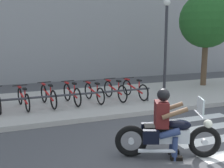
# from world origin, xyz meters

# --- Properties ---
(ground_plane) EXTENTS (48.00, 48.00, 0.00)m
(ground_plane) POSITION_xyz_m (0.00, 0.00, 0.00)
(ground_plane) COLOR #4C4C4F
(sidewalk) EXTENTS (24.00, 4.40, 0.15)m
(sidewalk) POSITION_xyz_m (0.00, 5.44, 0.07)
(sidewalk) COLOR #B7B2A8
(sidewalk) RESTS_ON ground
(crosswalk_stripe_4) EXTENTS (2.80, 0.40, 0.01)m
(crosswalk_stripe_4) POSITION_xyz_m (1.33, 1.60, 0.00)
(crosswalk_stripe_4) COLOR white
(crosswalk_stripe_4) RESTS_ON ground
(crosswalk_stripe_5) EXTENTS (2.80, 0.40, 0.01)m
(crosswalk_stripe_5) POSITION_xyz_m (1.33, 2.40, 0.00)
(crosswalk_stripe_5) COLOR white
(crosswalk_stripe_5) RESTS_ON ground
(motorcycle) EXTENTS (2.07, 1.02, 1.27)m
(motorcycle) POSITION_xyz_m (-0.64, 0.40, 0.47)
(motorcycle) COLOR black
(motorcycle) RESTS_ON ground
(rider) EXTENTS (0.75, 0.69, 1.46)m
(rider) POSITION_xyz_m (-0.71, 0.43, 0.84)
(rider) COLOR #591919
(rider) RESTS_ON ground
(bicycle_1) EXTENTS (0.48, 1.66, 0.71)m
(bicycle_1) POSITION_xyz_m (-3.17, 4.97, 0.48)
(bicycle_1) COLOR black
(bicycle_1) RESTS_ON sidewalk
(bicycle_2) EXTENTS (0.48, 1.71, 0.77)m
(bicycle_2) POSITION_xyz_m (-2.37, 4.97, 0.50)
(bicycle_2) COLOR black
(bicycle_2) RESTS_ON sidewalk
(bicycle_3) EXTENTS (0.48, 1.58, 0.77)m
(bicycle_3) POSITION_xyz_m (-1.57, 4.97, 0.50)
(bicycle_3) COLOR black
(bicycle_3) RESTS_ON sidewalk
(bicycle_4) EXTENTS (0.48, 1.58, 0.72)m
(bicycle_4) POSITION_xyz_m (-0.77, 4.97, 0.48)
(bicycle_4) COLOR black
(bicycle_4) RESTS_ON sidewalk
(bicycle_5) EXTENTS (0.48, 1.64, 0.76)m
(bicycle_5) POSITION_xyz_m (0.03, 4.97, 0.50)
(bicycle_5) COLOR black
(bicycle_5) RESTS_ON sidewalk
(bicycle_6) EXTENTS (0.48, 1.69, 0.74)m
(bicycle_6) POSITION_xyz_m (0.83, 4.97, 0.49)
(bicycle_6) COLOR black
(bicycle_6) RESTS_ON sidewalk
(bike_rack) EXTENTS (5.40, 0.07, 0.49)m
(bike_rack) POSITION_xyz_m (-1.57, 4.42, 0.58)
(bike_rack) COLOR #333338
(bike_rack) RESTS_ON sidewalk
(street_lamp) EXTENTS (0.28, 0.28, 3.93)m
(street_lamp) POSITION_xyz_m (2.66, 5.84, 2.41)
(street_lamp) COLOR #2D2D33
(street_lamp) RESTS_ON ground
(tree_near_rack) EXTENTS (2.48, 2.48, 4.38)m
(tree_near_rack) POSITION_xyz_m (5.04, 6.24, 3.11)
(tree_near_rack) COLOR brown
(tree_near_rack) RESTS_ON ground
(building_backdrop) EXTENTS (24.00, 1.20, 7.94)m
(building_backdrop) POSITION_xyz_m (0.00, 11.14, 3.97)
(building_backdrop) COLOR #999999
(building_backdrop) RESTS_ON ground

